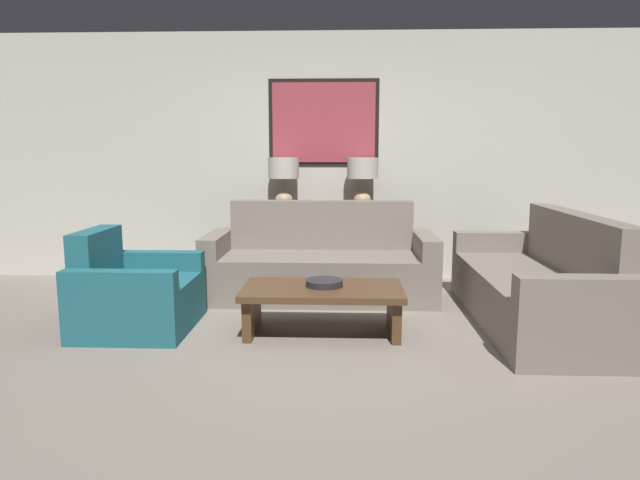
{
  "coord_description": "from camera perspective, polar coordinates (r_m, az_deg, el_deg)",
  "views": [
    {
      "loc": [
        0.21,
        -3.75,
        1.4
      ],
      "look_at": [
        0.02,
        1.04,
        0.65
      ],
      "focal_mm": 32.0,
      "sensor_mm": 36.0,
      "label": 1
    }
  ],
  "objects": [
    {
      "name": "table_lamp_left",
      "position": [
        6.05,
        -3.66,
        6.42
      ],
      "size": [
        0.32,
        0.32,
        0.57
      ],
      "color": "tan",
      "rests_on": "console_table"
    },
    {
      "name": "back_wall",
      "position": [
        6.28,
        0.39,
        8.26
      ],
      "size": [
        8.1,
        0.12,
        2.65
      ],
      "color": "beige",
      "rests_on": "ground_plane"
    },
    {
      "name": "table_lamp_right",
      "position": [
        6.02,
        4.27,
        6.4
      ],
      "size": [
        0.32,
        0.32,
        0.57
      ],
      "color": "tan",
      "rests_on": "console_table"
    },
    {
      "name": "armchair_near_back_wall",
      "position": [
        4.77,
        -18.08,
        -5.27
      ],
      "size": [
        0.84,
        0.93,
        0.79
      ],
      "color": "#1E5B66",
      "rests_on": "ground_plane"
    },
    {
      "name": "couch_by_back_wall",
      "position": [
        5.5,
        0.06,
        -2.62
      ],
      "size": [
        2.17,
        0.86,
        0.91
      ],
      "color": "slate",
      "rests_on": "ground_plane"
    },
    {
      "name": "ground_plane",
      "position": [
        4.01,
        -0.87,
        -11.55
      ],
      "size": [
        20.0,
        20.0,
        0.0
      ],
      "primitive_type": "plane",
      "color": "slate"
    },
    {
      "name": "decorative_bowl",
      "position": [
        4.41,
        0.43,
        -4.31
      ],
      "size": [
        0.29,
        0.29,
        0.05
      ],
      "color": "#232328",
      "rests_on": "coffee_table"
    },
    {
      "name": "couch_by_side",
      "position": [
        4.95,
        20.92,
        -4.52
      ],
      "size": [
        0.86,
        2.17,
        0.91
      ],
      "color": "slate",
      "rests_on": "ground_plane"
    },
    {
      "name": "console_table",
      "position": [
        6.1,
        0.29,
        -0.71
      ],
      "size": [
        1.3,
        0.38,
        0.77
      ],
      "color": "#332319",
      "rests_on": "ground_plane"
    },
    {
      "name": "coffee_table",
      "position": [
        4.41,
        0.26,
        -5.91
      ],
      "size": [
        1.23,
        0.65,
        0.37
      ],
      "color": "#4C331E",
      "rests_on": "ground_plane"
    }
  ]
}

